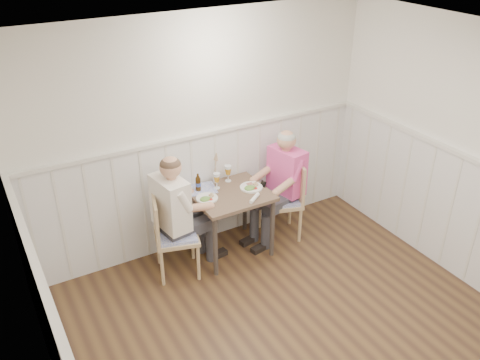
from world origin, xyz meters
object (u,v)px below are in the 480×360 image
at_px(chair_left, 171,233).
at_px(diner_cream, 176,224).
at_px(chair_right, 285,196).
at_px(grass_vase, 214,169).
at_px(dining_table, 231,202).
at_px(man_in_pink, 283,192).
at_px(beer_bottle, 198,183).

relative_size(chair_left, diner_cream, 0.68).
xyz_separation_m(chair_right, grass_vase, (-0.75, 0.31, 0.41)).
distance_m(dining_table, man_in_pink, 0.70).
relative_size(dining_table, grass_vase, 2.14).
height_order(dining_table, chair_right, chair_right).
distance_m(dining_table, beer_bottle, 0.41).
height_order(dining_table, chair_left, chair_left).
height_order(chair_right, beer_bottle, beer_bottle).
height_order(dining_table, man_in_pink, man_in_pink).
height_order(chair_right, man_in_pink, man_in_pink).
bearing_deg(dining_table, beer_bottle, 142.59).
distance_m(chair_right, beer_bottle, 1.06).
bearing_deg(grass_vase, diner_cream, -154.11).
xyz_separation_m(chair_left, man_in_pink, (1.42, 0.05, 0.06)).
relative_size(dining_table, beer_bottle, 3.91).
bearing_deg(chair_right, man_in_pink, 102.26).
xyz_separation_m(dining_table, diner_cream, (-0.65, -0.00, -0.07)).
height_order(chair_right, chair_left, chair_right).
distance_m(chair_left, grass_vase, 0.87).
bearing_deg(beer_bottle, chair_left, -150.69).
relative_size(chair_right, diner_cream, 0.69).
distance_m(beer_bottle, grass_vase, 0.26).
xyz_separation_m(chair_left, beer_bottle, (0.44, 0.25, 0.34)).
relative_size(beer_bottle, grass_vase, 0.55).
bearing_deg(chair_right, beer_bottle, 166.83).
distance_m(dining_table, diner_cream, 0.66).
height_order(diner_cream, grass_vase, diner_cream).
distance_m(chair_left, diner_cream, 0.11).
relative_size(chair_right, beer_bottle, 4.61).
bearing_deg(beer_bottle, man_in_pink, -11.56).
relative_size(chair_right, man_in_pink, 0.71).
distance_m(diner_cream, grass_vase, 0.76).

